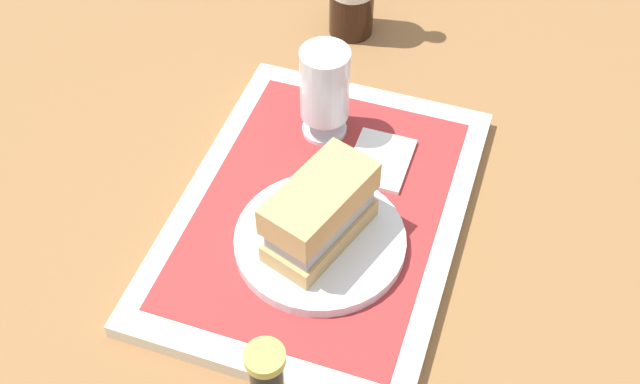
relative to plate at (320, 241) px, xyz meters
name	(u,v)px	position (x,y,z in m)	size (l,w,h in m)	color
ground_plane	(320,220)	(0.05, 0.02, -0.03)	(3.00, 3.00, 0.00)	olive
tray	(320,214)	(0.05, 0.02, -0.02)	(0.44, 0.32, 0.02)	beige
placemat	(320,209)	(0.05, 0.02, -0.01)	(0.38, 0.27, 0.00)	#9E2D2D
plate	(320,241)	(0.00, 0.00, 0.00)	(0.19, 0.19, 0.01)	white
sandwich	(322,210)	(0.00, 0.00, 0.05)	(0.14, 0.10, 0.08)	tan
beer_glass	(325,91)	(0.17, 0.05, 0.06)	(0.06, 0.06, 0.12)	silver
napkin_folded	(380,160)	(0.14, -0.03, 0.00)	(0.09, 0.07, 0.01)	white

